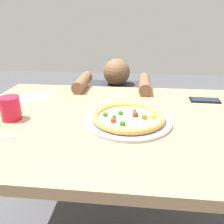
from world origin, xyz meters
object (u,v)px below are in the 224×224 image
Objects in this scene: drink_cup_colored at (11,108)px; pizza_near at (128,118)px; cell_phone at (205,100)px; diner_seated at (116,126)px.

pizza_near is at bearing 2.66° from drink_cup_colored.
pizza_near reaches higher than cell_phone.
pizza_near is 0.49m from cell_phone.
pizza_near is 2.39× the size of cell_phone.
cell_phone is at bearing 38.38° from pizza_near.
diner_seated is (-0.11, 0.70, -0.38)m from pizza_near.
diner_seated is (-0.50, 0.39, -0.37)m from cell_phone.
drink_cup_colored reaches higher than pizza_near.
diner_seated is at bearing 61.68° from drink_cup_colored.
drink_cup_colored is 0.91m from diner_seated.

